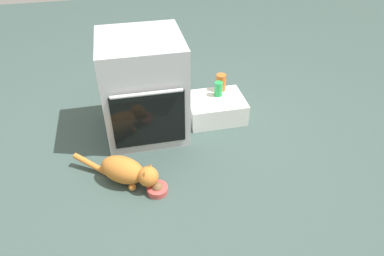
% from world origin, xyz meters
% --- Properties ---
extents(ground, '(8.00, 8.00, 0.00)m').
position_xyz_m(ground, '(0.00, 0.00, 0.00)').
color(ground, '#384C47').
extents(oven, '(0.59, 0.62, 0.76)m').
position_xyz_m(oven, '(-0.04, 0.48, 0.38)').
color(oven, '#B7BABF').
rests_on(oven, ground).
extents(pantry_cabinet, '(0.46, 0.36, 0.18)m').
position_xyz_m(pantry_cabinet, '(0.53, 0.52, 0.09)').
color(pantry_cabinet, white).
rests_on(pantry_cabinet, ground).
extents(food_bowl, '(0.14, 0.14, 0.07)m').
position_xyz_m(food_bowl, '(-0.06, -0.21, 0.03)').
color(food_bowl, '#C64C47').
rests_on(food_bowl, ground).
extents(cat, '(0.55, 0.42, 0.19)m').
position_xyz_m(cat, '(-0.23, -0.09, 0.10)').
color(cat, '#C6752D').
rests_on(cat, ground).
extents(soda_can, '(0.07, 0.07, 0.12)m').
position_xyz_m(soda_can, '(0.56, 0.57, 0.24)').
color(soda_can, green).
rests_on(soda_can, pantry_cabinet).
extents(sauce_jar, '(0.08, 0.08, 0.14)m').
position_xyz_m(sauce_jar, '(0.60, 0.65, 0.25)').
color(sauce_jar, '#D16023').
rests_on(sauce_jar, pantry_cabinet).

